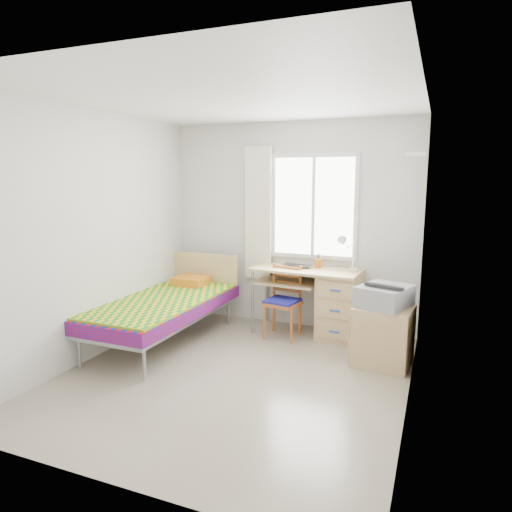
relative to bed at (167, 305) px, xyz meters
The scene contains 17 objects.
floor 1.36m from the bed, 27.22° to the right, with size 3.50×3.50×0.00m, color #BCAD93.
ceiling 2.52m from the bed, 27.22° to the right, with size 3.50×3.50×0.00m, color white.
wall_back 1.84m from the bed, 45.45° to the left, with size 3.20×3.20×0.00m, color silver.
wall_left 1.14m from the bed, 127.81° to the right, with size 3.50×3.50×0.00m, color silver.
wall_right 2.94m from the bed, 12.10° to the right, with size 3.50×3.50×0.00m, color silver.
window 2.15m from the bed, 38.27° to the left, with size 1.10×0.04×1.30m.
curtain 1.66m from the bed, 56.47° to the left, with size 0.35×0.05×1.70m, color beige.
floating_shelf 3.24m from the bed, 17.13° to the left, with size 0.20×0.32×0.03m, color white.
bed is the anchor object (origin of this frame).
desk 2.00m from the bed, 26.20° to the left, with size 1.34×0.68×0.81m.
chair 1.40m from the bed, 28.74° to the left, with size 0.44×0.44×0.87m.
cabinet 2.45m from the bed, ahead, with size 0.62×0.56×0.61m.
printer 2.47m from the bed, ahead, with size 0.59×0.63×0.22m.
laptop 1.62m from the bed, 34.74° to the left, with size 0.37×0.24×0.03m, color black.
pen_cup 1.90m from the bed, 33.13° to the left, with size 0.08×0.08×0.10m, color orange.
task_lamp 2.20m from the bed, 23.04° to the left, with size 0.23×0.33×0.44m.
book 1.53m from the bed, 36.73° to the left, with size 0.20×0.27×0.02m, color gray.
Camera 1 is at (1.76, -3.80, 1.90)m, focal length 32.00 mm.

